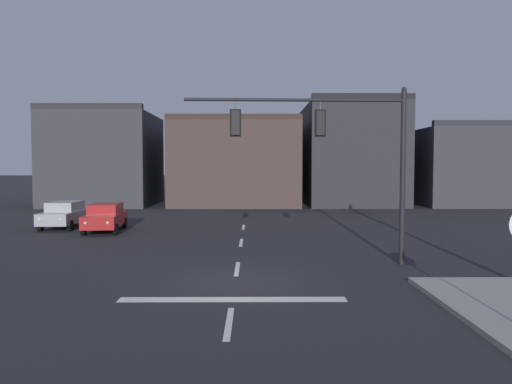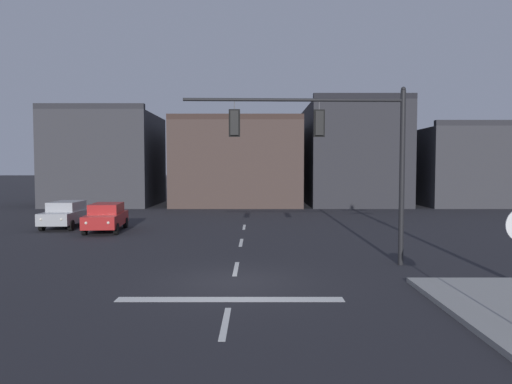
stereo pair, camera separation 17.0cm
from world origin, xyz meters
The scene contains 7 objects.
ground_plane centered at (0.00, 0.00, 0.00)m, with size 400.00×400.00×0.00m, color #232328.
stop_bar_paint centered at (0.00, -2.00, 0.00)m, with size 6.40×0.50×0.01m, color silver.
lane_centreline centered at (0.00, 2.00, 0.00)m, with size 0.16×26.40×0.01m.
signal_mast_near_side centered at (3.79, 2.66, 4.62)m, with size 8.31×0.45×6.72m.
car_lot_nearside centered at (-10.94, 13.75, 0.86)m, with size 1.99×4.49×1.61m.
car_lot_middle centered at (-7.95, 12.11, 0.86)m, with size 2.26×4.58×1.61m.
building_row centered at (5.73, 32.37, 4.24)m, with size 47.57×12.61×10.23m.
Camera 2 is at (0.73, -15.06, 3.72)m, focal length 33.08 mm.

